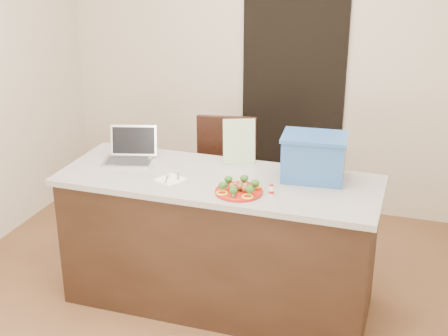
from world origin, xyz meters
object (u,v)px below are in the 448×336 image
(island, at_px, (218,241))
(blue_box, at_px, (314,157))
(plate, at_px, (239,191))
(napkin, at_px, (171,180))
(chair, at_px, (222,176))
(laptop, at_px, (130,151))
(yogurt_bottle, at_px, (271,191))

(island, bearing_deg, blue_box, 16.44)
(plate, relative_size, napkin, 1.86)
(napkin, distance_m, chair, 0.97)
(island, relative_size, napkin, 13.31)
(napkin, relative_size, laptop, 0.42)
(plate, relative_size, blue_box, 0.68)
(island, height_order, plate, plate)
(island, xyz_separation_m, laptop, (-0.67, 0.12, 0.52))
(plate, height_order, yogurt_bottle, yogurt_bottle)
(napkin, xyz_separation_m, chair, (0.04, 0.91, -0.33))
(plate, xyz_separation_m, napkin, (-0.47, 0.06, -0.01))
(plate, distance_m, yogurt_bottle, 0.20)
(napkin, height_order, laptop, laptop)
(plate, height_order, blue_box, blue_box)
(yogurt_bottle, height_order, chair, chair)
(island, xyz_separation_m, blue_box, (0.58, 0.17, 0.61))
(chair, bearing_deg, island, -83.55)
(napkin, height_order, chair, chair)
(plate, bearing_deg, island, 136.08)
(blue_box, bearing_deg, laptop, 177.27)
(blue_box, bearing_deg, plate, -141.78)
(island, bearing_deg, napkin, -154.18)
(island, relative_size, laptop, 5.61)
(plate, xyz_separation_m, blue_box, (0.38, 0.36, 0.14))
(island, relative_size, chair, 1.97)
(island, height_order, napkin, napkin)
(laptop, distance_m, chair, 0.88)
(laptop, relative_size, blue_box, 0.86)
(yogurt_bottle, relative_size, blue_box, 0.16)
(island, xyz_separation_m, chair, (-0.23, 0.78, 0.13))
(laptop, height_order, chair, laptop)
(yogurt_bottle, bearing_deg, island, 157.70)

